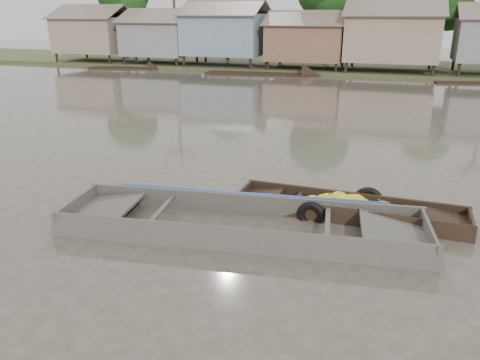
% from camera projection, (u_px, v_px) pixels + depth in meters
% --- Properties ---
extents(ground, '(120.00, 120.00, 0.00)m').
position_uv_depth(ground, '(219.00, 239.00, 9.64)').
color(ground, '#454035').
rests_on(ground, ground).
extents(riverbank, '(120.00, 12.47, 10.22)m').
position_uv_depth(riverbank, '(401.00, 31.00, 36.18)').
color(riverbank, '#384723').
rests_on(riverbank, ground).
extents(banana_boat, '(5.25, 1.42, 0.75)m').
position_uv_depth(banana_boat, '(346.00, 209.00, 10.77)').
color(banana_boat, black).
rests_on(banana_boat, ground).
extents(viewer_boat, '(7.90, 2.97, 0.62)m').
position_uv_depth(viewer_boat, '(242.00, 228.00, 9.99)').
color(viewer_boat, '#413C37').
rests_on(viewer_boat, ground).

